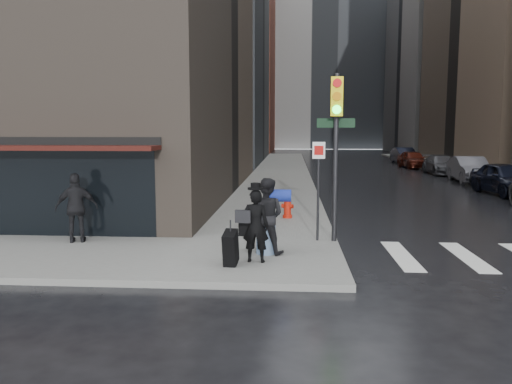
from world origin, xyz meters
TOP-DOWN VIEW (x-y plane):
  - ground at (0.00, 0.00)m, footprint 140.00×140.00m
  - sidewalk_left at (0.00, 27.00)m, footprint 4.00×50.00m
  - sidewalk_right at (13.50, 27.00)m, footprint 3.00×50.00m
  - bldg_left_far at (-13.00, 62.00)m, footprint 22.00×20.00m
  - bldg_right_far at (26.00, 58.00)m, footprint 22.00×20.00m
  - bldg_distant at (6.00, 78.00)m, footprint 40.00×12.00m
  - storefront at (-7.00, 1.90)m, footprint 8.40×1.11m
  - man_overcoat at (-0.17, -0.48)m, footprint 1.00×0.90m
  - man_jeans at (0.13, 0.39)m, footprint 1.29×0.89m
  - man_greycoat at (-4.93, 1.27)m, footprint 1.17×0.76m
  - traffic_light at (1.85, 1.80)m, footprint 1.11×0.52m
  - fire_hydrant at (0.62, 5.38)m, footprint 0.43×0.32m
  - parked_car_1 at (11.10, 13.37)m, footprint 2.25×4.78m
  - parked_car_2 at (11.36, 19.08)m, footprint 1.96×4.81m
  - parked_car_3 at (11.39, 24.79)m, footprint 1.88×4.60m
  - parked_car_4 at (10.74, 30.50)m, footprint 2.05×4.35m
  - parked_car_5 at (11.31, 36.20)m, footprint 1.83×4.64m

SIDE VIEW (x-z plane):
  - ground at x=0.00m, z-range 0.00..0.00m
  - sidewalk_left at x=0.00m, z-range 0.00..0.15m
  - sidewalk_right at x=13.50m, z-range 0.00..0.15m
  - fire_hydrant at x=0.62m, z-range 0.11..0.84m
  - parked_car_3 at x=11.39m, z-range 0.00..1.34m
  - parked_car_4 at x=10.74m, z-range 0.00..1.44m
  - parked_car_5 at x=11.31m, z-range 0.00..1.50m
  - parked_car_2 at x=11.36m, z-range 0.00..1.55m
  - parked_car_1 at x=11.10m, z-range 0.00..1.58m
  - man_overcoat at x=-0.17m, z-range 0.00..1.83m
  - man_jeans at x=0.13m, z-range 0.15..1.99m
  - man_greycoat at x=-4.93m, z-range 0.15..2.00m
  - storefront at x=-7.00m, z-range 0.41..3.24m
  - traffic_light at x=1.85m, z-range 0.79..5.22m
  - bldg_right_far at x=26.00m, z-range 0.00..25.00m
  - bldg_left_far at x=-13.00m, z-range 0.00..26.00m
  - bldg_distant at x=6.00m, z-range 0.00..32.00m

